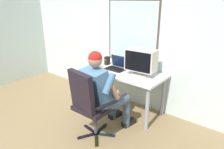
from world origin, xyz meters
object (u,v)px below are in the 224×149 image
(office_chair, at_px, (89,101))
(desk_speaker, at_px, (107,61))
(person_seated, at_px, (104,90))
(laptop, at_px, (117,66))
(desk, at_px, (124,77))
(wine_glass, at_px, (98,63))
(crt_monitor, at_px, (141,60))

(office_chair, bearing_deg, desk_speaker, 118.27)
(person_seated, xyz_separation_m, laptop, (-0.32, 0.73, 0.13))
(desk, distance_m, wine_glass, 0.53)
(desk_speaker, bearing_deg, wine_glass, -89.41)
(desk, bearing_deg, wine_glass, -163.67)
(laptop, height_order, desk_speaker, laptop)
(crt_monitor, bearing_deg, desk, -175.61)
(desk, distance_m, desk_speaker, 0.52)
(office_chair, xyz_separation_m, person_seated, (0.04, 0.27, 0.08))
(desk, distance_m, crt_monitor, 0.47)
(person_seated, distance_m, crt_monitor, 0.80)
(laptop, distance_m, wine_glass, 0.35)
(person_seated, bearing_deg, office_chair, -98.18)
(person_seated, height_order, desk_speaker, person_seated)
(desk, bearing_deg, desk_speaker, 165.56)
(wine_glass, bearing_deg, laptop, 31.81)
(desk_speaker, bearing_deg, desk, -14.44)
(crt_monitor, height_order, laptop, crt_monitor)
(desk_speaker, bearing_deg, laptop, -14.61)
(office_chair, bearing_deg, laptop, 105.76)
(desk, height_order, office_chair, office_chair)
(person_seated, bearing_deg, desk_speaker, 127.30)
(crt_monitor, height_order, wine_glass, crt_monitor)
(desk, xyz_separation_m, desk_speaker, (-0.47, 0.12, 0.18))
(wine_glass, bearing_deg, desk_speaker, 90.59)
(crt_monitor, bearing_deg, office_chair, -101.84)
(desk_speaker, bearing_deg, office_chair, -61.73)
(desk, xyz_separation_m, office_chair, (0.11, -0.96, -0.04))
(person_seated, relative_size, desk_speaker, 8.21)
(desk, relative_size, laptop, 4.05)
(desk, relative_size, person_seated, 1.11)
(laptop, distance_m, desk_speaker, 0.31)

